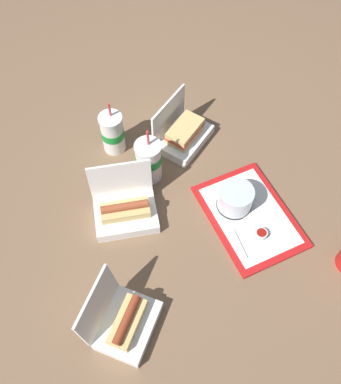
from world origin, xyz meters
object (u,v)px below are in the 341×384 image
Objects in this scene: clamshell_hotdog_left at (124,322)px; soda_cup_right at (113,133)px; food_tray at (249,216)px; plastic_fork at (239,244)px; soda_cup_left at (149,160)px; ketchup_cup at (261,234)px; cake_container at (235,199)px; clamshell_hotdog_front at (125,210)px; clamshell_sandwich_corner at (183,134)px.

soda_cup_right is (0.61, -0.29, 0.04)m from clamshell_hotdog_left.
plastic_fork is at bearing 124.51° from food_tray.
soda_cup_right is 0.19m from soda_cup_left.
ketchup_cup is 0.18× the size of soda_cup_right.
ketchup_cup is 0.16× the size of clamshell_hotdog_left.
cake_container is 0.37m from clamshell_hotdog_front.
soda_cup_right is (0.59, 0.22, 0.06)m from ketchup_cup.
clamshell_hotdog_front is at bearing 57.13° from food_tray.
ketchup_cup is 0.16× the size of clamshell_sandwich_corner.
clamshell_sandwich_corner reaches higher than cake_container.
clamshell_hotdog_front is (0.23, 0.35, 0.04)m from food_tray.
clamshell_hotdog_left is 0.54m from soda_cup_left.
food_tray is at bearing -122.87° from clamshell_hotdog_front.
cake_container is 0.54× the size of soda_cup_right.
clamshell_hotdog_left is 0.72m from clamshell_sandwich_corner.
cake_container is 0.47× the size of clamshell_hotdog_left.
plastic_fork is at bearing 169.46° from clamshell_sandwich_corner.
clamshell_hotdog_left reaches higher than cake_container.
cake_container is 3.01× the size of ketchup_cup.
clamshell_sandwich_corner is at bearing 1.54° from food_tray.
clamshell_sandwich_corner is at bearing -115.89° from soda_cup_right.
plastic_fork is 0.44m from clamshell_hotdog_left.
clamshell_hotdog_left is 1.03× the size of clamshell_sandwich_corner.
ketchup_cup is at bearing -156.51° from soda_cup_left.
clamshell_hotdog_front reaches higher than clamshell_sandwich_corner.
plastic_fork is 0.39m from clamshell_hotdog_front.
clamshell_hotdog_front is at bearing 63.33° from cake_container.
cake_container is 0.14m from ketchup_cup.
food_tray is 3.64× the size of plastic_fork.
clamshell_hotdog_front reaches higher than food_tray.
plastic_fork is 0.48× the size of soda_cup_left.
clamshell_sandwich_corner reaches higher than plastic_fork.
food_tray is 0.12m from plastic_fork.
clamshell_sandwich_corner is 0.20m from soda_cup_left.
cake_container is 0.53× the size of soda_cup_left.
clamshell_hotdog_left is 1.00× the size of clamshell_hotdog_front.
cake_container is 0.32m from soda_cup_left.
soda_cup_left is at bearing -38.23° from clamshell_hotdog_left.
plastic_fork is at bearing 149.34° from cake_container.
soda_cup_right is at bearing 64.11° from clamshell_sandwich_corner.
plastic_fork is at bearing -165.86° from soda_cup_right.
ketchup_cup reaches higher than plastic_fork.
soda_cup_left is at bearing 30.86° from food_tray.
soda_cup_left is (-0.07, 0.19, 0.04)m from clamshell_sandwich_corner.
plastic_fork is at bearing -139.13° from clamshell_hotdog_front.
clamshell_hotdog_left reaches higher than ketchup_cup.
clamshell_hotdog_left is at bearing 154.39° from soda_cup_right.
clamshell_hotdog_front is 1.13× the size of soda_cup_right.
clamshell_sandwich_corner is (0.34, -0.01, -0.01)m from cake_container.
clamshell_hotdog_left is 1.11× the size of soda_cup_left.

